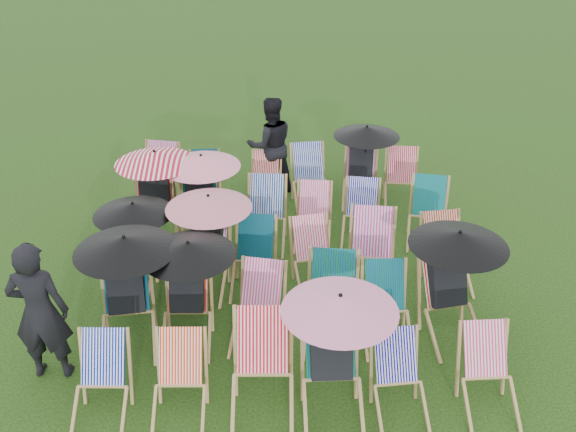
{
  "coord_description": "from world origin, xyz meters",
  "views": [
    {
      "loc": [
        -0.17,
        -7.05,
        5.12
      ],
      "look_at": [
        0.0,
        0.35,
        0.9
      ],
      "focal_mm": 40.0,
      "sensor_mm": 36.0,
      "label": 1
    }
  ],
  "objects_px": {
    "deckchair_0": "(99,385)",
    "person_rear": "(271,145)",
    "deckchair_5": "(490,376)",
    "deckchair_29": "(402,180)",
    "person_left": "(39,312)"
  },
  "relations": [
    {
      "from": "deckchair_0",
      "to": "person_rear",
      "type": "relative_size",
      "value": 0.51
    },
    {
      "from": "deckchair_5",
      "to": "deckchair_29",
      "type": "bearing_deg",
      "value": 89.07
    },
    {
      "from": "deckchair_5",
      "to": "person_rear",
      "type": "distance_m",
      "value": 5.57
    },
    {
      "from": "deckchair_5",
      "to": "person_left",
      "type": "relative_size",
      "value": 0.5
    },
    {
      "from": "deckchair_0",
      "to": "person_left",
      "type": "height_order",
      "value": "person_left"
    },
    {
      "from": "deckchair_5",
      "to": "deckchair_0",
      "type": "bearing_deg",
      "value": 178.05
    },
    {
      "from": "deckchair_5",
      "to": "person_rear",
      "type": "xyz_separation_m",
      "value": [
        -2.26,
        5.08,
        0.4
      ]
    },
    {
      "from": "deckchair_0",
      "to": "deckchair_29",
      "type": "relative_size",
      "value": 0.97
    },
    {
      "from": "deckchair_5",
      "to": "deckchair_29",
      "type": "xyz_separation_m",
      "value": [
        -0.11,
        4.48,
        0.01
      ]
    },
    {
      "from": "deckchair_0",
      "to": "deckchair_5",
      "type": "height_order",
      "value": "deckchair_5"
    },
    {
      "from": "person_left",
      "to": "person_rear",
      "type": "xyz_separation_m",
      "value": [
        2.46,
        4.45,
        -0.02
      ]
    },
    {
      "from": "deckchair_0",
      "to": "person_rear",
      "type": "xyz_separation_m",
      "value": [
        1.74,
        5.1,
        0.41
      ]
    },
    {
      "from": "deckchair_29",
      "to": "deckchair_5",
      "type": "bearing_deg",
      "value": -83.08
    },
    {
      "from": "person_left",
      "to": "person_rear",
      "type": "bearing_deg",
      "value": -119.46
    },
    {
      "from": "person_rear",
      "to": "deckchair_29",
      "type": "bearing_deg",
      "value": 151.41
    }
  ]
}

